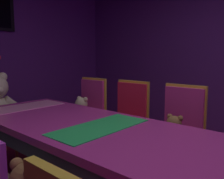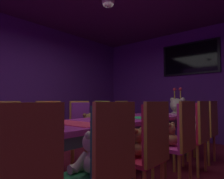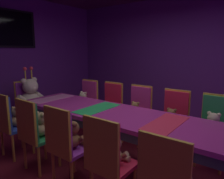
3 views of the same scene
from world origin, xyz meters
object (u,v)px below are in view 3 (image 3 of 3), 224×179
at_px(chair_right_5, 88,99).
at_px(king_teddy_bear, 31,95).
at_px(chair_right_1, 215,122).
at_px(banquet_table, 128,121).
at_px(teddy_left_2, 115,151).
at_px(chair_left_3, 63,140).
at_px(chair_left_2, 106,156).
at_px(teddy_right_5, 83,100).
at_px(wall_tv, 4,28).
at_px(chair_right_2, 174,115).
at_px(teddy_left_1, 173,174).
at_px(teddy_right_1, 213,125).
at_px(chair_left_5, 8,119).
at_px(teddy_right_2, 171,118).
at_px(chair_left_4, 32,129).
at_px(throne_chair, 27,100).
at_px(teddy_left_4, 42,125).
at_px(teddy_right_3, 135,111).
at_px(chair_right_4, 111,103).
at_px(teddy_left_5, 17,118).
at_px(chair_right_3, 139,108).
at_px(teddy_left_3, 73,136).

distance_m(chair_right_5, king_teddy_bear, 1.12).
bearing_deg(chair_right_1, banquet_table, -47.45).
bearing_deg(teddy_left_2, chair_left_3, 104.07).
relative_size(chair_left_2, teddy_right_5, 2.99).
xyz_separation_m(king_teddy_bear, wall_tv, (-0.00, 0.84, 1.33)).
bearing_deg(chair_left_2, teddy_right_5, 50.19).
bearing_deg(chair_right_1, chair_right_2, -89.59).
height_order(teddy_left_1, teddy_right_1, teddy_right_1).
xyz_separation_m(chair_right_1, king_teddy_bear, (-0.84, 3.18, 0.12)).
bearing_deg(chair_left_5, teddy_right_2, -50.20).
height_order(chair_left_4, throne_chair, same).
relative_size(teddy_right_2, throne_chair, 0.29).
xyz_separation_m(teddy_left_4, king_teddy_bear, (0.71, 1.36, 0.12)).
bearing_deg(chair_right_5, chair_right_1, 90.12).
relative_size(teddy_left_4, king_teddy_bear, 0.43).
distance_m(banquet_table, teddy_left_2, 0.75).
bearing_deg(king_teddy_bear, teddy_left_2, -15.00).
distance_m(chair_right_1, teddy_right_5, 2.45).
height_order(teddy_right_3, throne_chair, throne_chair).
bearing_deg(chair_right_4, teddy_left_1, 49.52).
xyz_separation_m(chair_left_5, throne_chair, (0.86, 0.91, 0.00)).
bearing_deg(chair_left_5, king_teddy_bear, 40.93).
distance_m(teddy_left_5, chair_right_5, 1.54).
relative_size(chair_right_3, chair_right_4, 1.00).
distance_m(chair_right_2, chair_right_4, 1.26).
bearing_deg(wall_tv, king_teddy_bear, -90.00).
height_order(chair_right_4, wall_tv, wall_tv).
distance_m(teddy_right_1, chair_right_3, 1.25).
distance_m(teddy_left_5, king_teddy_bear, 1.04).
relative_size(chair_left_5, chair_right_2, 1.00).
distance_m(teddy_right_2, throne_chair, 2.85).
xyz_separation_m(teddy_left_2, chair_right_2, (1.52, -0.04, 0.01)).
relative_size(teddy_left_3, chair_right_1, 0.35).
bearing_deg(teddy_right_3, chair_right_3, 180.00).
height_order(teddy_left_4, chair_right_4, chair_right_4).
xyz_separation_m(banquet_table, teddy_right_1, (0.69, -0.91, -0.06)).
xyz_separation_m(teddy_right_1, teddy_right_2, (-0.00, 0.58, -0.02)).
distance_m(teddy_right_5, king_teddy_bear, 1.02).
height_order(teddy_left_2, teddy_right_2, teddy_left_2).
bearing_deg(banquet_table, teddy_right_1, -52.85).
height_order(chair_right_5, wall_tv, wall_tv).
xyz_separation_m(teddy_left_1, teddy_left_2, (0.03, 0.62, 0.00)).
height_order(chair_right_2, throne_chair, same).
bearing_deg(chair_right_3, chair_left_2, 19.94).
distance_m(teddy_left_4, wall_tv, 2.73).
xyz_separation_m(teddy_left_3, chair_right_1, (1.53, -1.23, -0.00)).
relative_size(teddy_left_1, teddy_right_3, 1.06).
bearing_deg(teddy_left_2, chair_right_2, -1.46).
xyz_separation_m(teddy_left_1, teddy_right_3, (1.44, 1.24, -0.01)).
bearing_deg(chair_left_2, teddy_left_4, 84.06).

